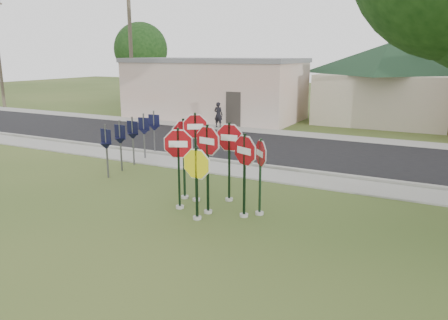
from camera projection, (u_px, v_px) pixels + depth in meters
The scene contains 19 objects.
ground at pixel (187, 224), 11.80m from camera, with size 120.00×120.00×0.00m, color #314C1C.
sidewalk_near at pixel (264, 174), 16.54m from camera, with size 60.00×1.60×0.06m, color gray.
road at pixel (301, 152), 20.42m from camera, with size 60.00×7.00×0.04m, color black.
sidewalk_far at pixel (325, 136), 24.13m from camera, with size 60.00×1.60×0.06m, color gray.
curb at pixel (274, 167), 17.39m from camera, with size 60.00×0.20×0.14m, color gray.
stop_sign_center at pixel (208, 156), 12.20m from camera, with size 1.13×0.24×2.70m.
stop_sign_yellow at pixel (197, 175), 11.82m from camera, with size 1.17×0.24×2.16m.
stop_sign_left at pixel (179, 156), 12.61m from camera, with size 1.06×0.53×2.54m.
stop_sign_right at pixel (245, 163), 11.95m from camera, with size 1.09×0.48×2.50m.
stop_sign_back_right at pixel (229, 150), 13.28m from camera, with size 1.17×0.24×2.59m.
stop_sign_back_left at pixel (195, 144), 13.22m from camera, with size 0.88×0.57×2.87m.
stop_sign_far_right at pixel (260, 167), 12.15m from camera, with size 0.72×0.76×2.31m.
stop_sign_far_left at pixel (184, 147), 13.50m from camera, with size 0.53×0.93×2.65m.
route_sign_row at pixel (133, 136), 17.81m from camera, with size 1.43×4.63×2.00m.
building_stucco at pixel (214, 88), 30.85m from camera, with size 12.20×6.20×4.20m.
building_house at pixel (388, 67), 29.01m from camera, with size 11.60×11.60×6.20m.
utility_pole_near at pixel (131, 47), 30.01m from camera, with size 2.20×0.26×9.50m.
bg_tree_left at pixel (141, 50), 40.31m from camera, with size 4.90×4.90×7.35m.
pedestrian at pixel (218, 115), 26.78m from camera, with size 0.57×0.37×1.56m, color black.
Camera 1 is at (6.00, -9.35, 4.46)m, focal length 35.00 mm.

